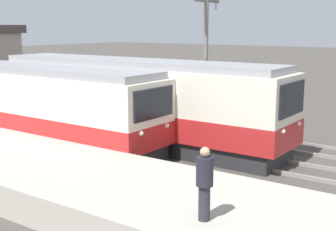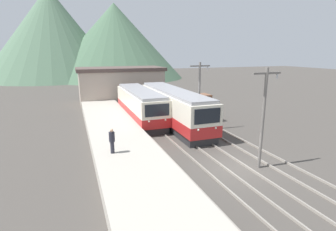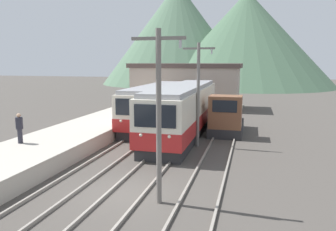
# 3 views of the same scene
# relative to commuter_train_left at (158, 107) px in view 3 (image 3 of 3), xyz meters

# --- Properties ---
(ground_plane) EXTENTS (200.00, 200.00, 0.00)m
(ground_plane) POSITION_rel_commuter_train_left_xyz_m (2.60, -14.13, -1.62)
(ground_plane) COLOR #47423D
(track_left) EXTENTS (1.54, 60.00, 0.14)m
(track_left) POSITION_rel_commuter_train_left_xyz_m (-0.00, -14.13, -1.55)
(track_left) COLOR gray
(track_left) RESTS_ON ground
(track_center) EXTENTS (1.54, 60.00, 0.14)m
(track_center) POSITION_rel_commuter_train_left_xyz_m (2.80, -14.13, -1.55)
(track_center) COLOR gray
(track_center) RESTS_ON ground
(track_right) EXTENTS (1.54, 60.00, 0.14)m
(track_right) POSITION_rel_commuter_train_left_xyz_m (5.80, -14.13, -1.55)
(track_right) COLOR gray
(track_right) RESTS_ON ground
(commuter_train_left) EXTENTS (2.84, 12.41, 3.46)m
(commuter_train_left) POSITION_rel_commuter_train_left_xyz_m (0.00, 0.00, 0.00)
(commuter_train_left) COLOR #28282B
(commuter_train_left) RESTS_ON ground
(commuter_train_center) EXTENTS (2.84, 14.75, 3.69)m
(commuter_train_center) POSITION_rel_commuter_train_left_xyz_m (2.80, -2.85, 0.10)
(commuter_train_center) COLOR #28282B
(commuter_train_center) RESTS_ON ground
(shunting_locomotive) EXTENTS (2.40, 5.45, 3.00)m
(shunting_locomotive) POSITION_rel_commuter_train_left_xyz_m (5.80, -1.19, -0.41)
(shunting_locomotive) COLOR #28282B
(shunting_locomotive) RESTS_ON ground
(catenary_mast_near) EXTENTS (2.00, 0.20, 6.53)m
(catenary_mast_near) POSITION_rel_commuter_train_left_xyz_m (4.31, -14.61, 1.96)
(catenary_mast_near) COLOR slate
(catenary_mast_near) RESTS_ON ground
(catenary_mast_mid) EXTENTS (2.00, 0.20, 6.53)m
(catenary_mast_mid) POSITION_rel_commuter_train_left_xyz_m (4.31, -5.70, 1.96)
(catenary_mast_mid) COLOR slate
(catenary_mast_mid) RESTS_ON ground
(person_on_platform) EXTENTS (0.38, 0.38, 1.67)m
(person_on_platform) POSITION_rel_commuter_train_left_xyz_m (-4.69, -11.05, 0.21)
(person_on_platform) COLOR #282833
(person_on_platform) RESTS_ON platform_left
(station_building) EXTENTS (12.60, 6.30, 5.20)m
(station_building) POSITION_rel_commuter_train_left_xyz_m (0.05, 11.87, 1.01)
(station_building) COLOR #AD9E8E
(station_building) RESTS_ON ground
(mountain_backdrop) EXTENTS (54.54, 42.27, 24.46)m
(mountain_backdrop) POSITION_rel_commuter_train_left_xyz_m (-3.04, 53.11, 9.72)
(mountain_backdrop) COLOR #47664C
(mountain_backdrop) RESTS_ON ground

